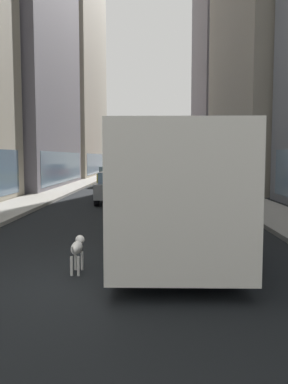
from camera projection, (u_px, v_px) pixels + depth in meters
The scene contains 11 objects.
ground_plane at pixel (145, 179), 42.54m from camera, with size 120.00×120.00×0.00m, color black.
sidewalk_left at pixel (93, 179), 42.64m from camera, with size 2.40×110.00×0.15m, color #ADA89E.
sidewalk_right at pixel (198, 179), 42.43m from camera, with size 2.40×110.00×0.15m, color gray.
building_left_far at pixel (52, 38), 49.64m from camera, with size 11.42×20.14×34.74m.
building_right_far at pixel (241, 62), 49.48m from camera, with size 10.79×16.34×28.61m.
transit_bus at pixel (168, 178), 11.96m from camera, with size 2.78×11.53×3.05m.
car_yellow_taxi at pixel (110, 176), 33.06m from camera, with size 1.71×3.92×1.62m.
car_red_coupe at pixel (120, 171), 43.92m from camera, with size 1.76×4.05×1.62m.
car_grey_wagon at pixel (116, 187), 21.18m from camera, with size 1.81×4.75×1.62m.
box_truck at pixel (156, 164), 44.03m from camera, with size 2.30×7.50×3.05m.
dalmatian_dog at pixel (77, 248), 8.25m from camera, with size 0.22×0.96×0.72m.
Camera 1 is at (0.70, -7.49, 2.41)m, focal length 36.88 mm.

